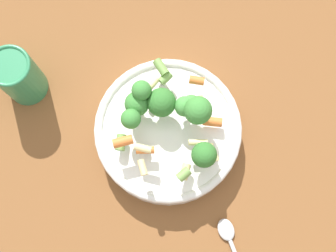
{
  "coord_description": "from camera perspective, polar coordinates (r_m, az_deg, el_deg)",
  "views": [
    {
      "loc": [
        0.13,
        0.08,
        0.78
      ],
      "look_at": [
        0.0,
        0.0,
        0.07
      ],
      "focal_mm": 50.0,
      "sensor_mm": 36.0,
      "label": 1
    }
  ],
  "objects": [
    {
      "name": "spoon",
      "position": [
        0.78,
        8.13,
        -15.0
      ],
      "size": [
        0.12,
        0.15,
        0.01
      ],
      "rotation": [
        0.0,
        0.0,
        10.35
      ],
      "color": "silver",
      "rests_on": "ground_plane"
    },
    {
      "name": "cup",
      "position": [
        0.8,
        -17.73,
        5.8
      ],
      "size": [
        0.07,
        0.07,
        0.11
      ],
      "color": "#2D7F51",
      "rests_on": "ground_plane"
    },
    {
      "name": "ground_plane",
      "position": [
        0.79,
        0.0,
        -1.08
      ],
      "size": [
        3.0,
        3.0,
        0.0
      ],
      "primitive_type": "plane",
      "color": "brown"
    },
    {
      "name": "bowl",
      "position": [
        0.76,
        0.0,
        -0.66
      ],
      "size": [
        0.24,
        0.24,
        0.05
      ],
      "color": "white",
      "rests_on": "ground_plane"
    },
    {
      "name": "pasta_salad",
      "position": [
        0.7,
        0.36,
        1.3
      ],
      "size": [
        0.18,
        0.17,
        0.08
      ],
      "color": "#8CB766",
      "rests_on": "bowl"
    }
  ]
}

